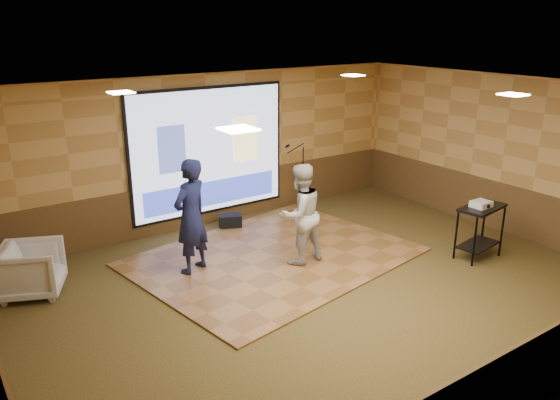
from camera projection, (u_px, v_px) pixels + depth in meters
ground at (316, 288)px, 8.47m from camera, size 9.00×9.00×0.00m
room_shell at (319, 156)px, 7.81m from camera, size 9.04×7.04×3.02m
wainscot_back at (211, 200)px, 11.04m from camera, size 9.00×0.04×0.95m
wainscot_front at (527, 377)px, 5.60m from camera, size 9.00×0.04×0.95m
wainscot_right at (496, 206)px, 10.73m from camera, size 0.04×7.00×0.95m
projector_screen at (210, 153)px, 10.69m from camera, size 3.32×0.06×2.52m
downlight_nw at (121, 92)px, 7.76m from camera, size 0.32×0.32×0.02m
downlight_ne at (353, 75)px, 10.12m from camera, size 0.32×0.32×0.02m
downlight_sw at (238, 129)px, 5.18m from camera, size 0.32×0.32×0.02m
downlight_se at (513, 95)px, 7.54m from camera, size 0.32×0.32×0.02m
dance_floor at (274, 257)px, 9.53m from camera, size 5.06×4.17×0.03m
player_left at (191, 216)px, 8.68m from camera, size 0.81×0.69×1.89m
player_right at (300, 214)px, 9.04m from camera, size 0.87×0.70×1.71m
av_table at (480, 222)px, 9.35m from camera, size 0.89×0.47×0.94m
projector at (481, 204)px, 9.21m from camera, size 0.32×0.27×0.11m
mic_stand at (301, 188)px, 11.80m from camera, size 0.59×0.24×1.50m
banquet_chair at (32, 270)px, 8.16m from camera, size 1.13×1.12×0.79m
duffel_bag at (230, 221)px, 10.86m from camera, size 0.52×0.45×0.27m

